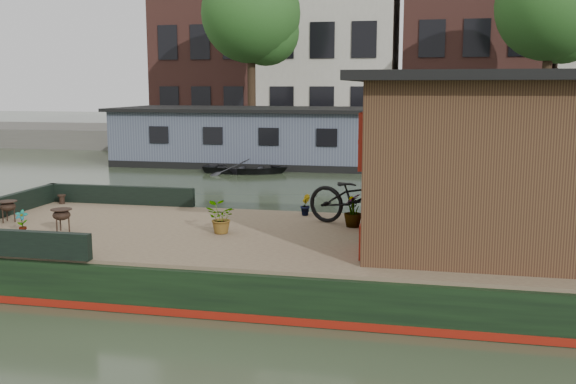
% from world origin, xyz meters
% --- Properties ---
extents(ground, '(120.00, 120.00, 0.00)m').
position_xyz_m(ground, '(0.00, 0.00, 0.00)').
color(ground, '#2B3521').
rests_on(ground, ground).
extents(houseboat_hull, '(14.01, 4.02, 0.60)m').
position_xyz_m(houseboat_hull, '(-1.33, 0.00, 0.27)').
color(houseboat_hull, black).
rests_on(houseboat_hull, ground).
extents(houseboat_deck, '(11.80, 3.80, 0.05)m').
position_xyz_m(houseboat_deck, '(0.00, 0.00, 0.62)').
color(houseboat_deck, '#7B694C').
rests_on(houseboat_deck, houseboat_hull).
extents(bow_bulwark, '(3.00, 4.00, 0.35)m').
position_xyz_m(bow_bulwark, '(-5.07, 0.00, 0.82)').
color(bow_bulwark, black).
rests_on(bow_bulwark, houseboat_deck).
extents(cabin, '(4.00, 3.50, 2.42)m').
position_xyz_m(cabin, '(2.19, 0.00, 1.88)').
color(cabin, '#311C13').
rests_on(cabin, houseboat_deck).
extents(bicycle, '(1.92, 1.21, 0.95)m').
position_xyz_m(bicycle, '(0.20, 0.87, 1.13)').
color(bicycle, black).
rests_on(bicycle, houseboat_deck).
extents(potted_plant_a, '(0.22, 0.18, 0.37)m').
position_xyz_m(potted_plant_a, '(-4.80, -0.73, 0.83)').
color(potted_plant_a, brown).
rests_on(potted_plant_a, houseboat_deck).
extents(potted_plant_b, '(0.20, 0.23, 0.37)m').
position_xyz_m(potted_plant_b, '(-0.82, 1.58, 0.83)').
color(potted_plant_b, brown).
rests_on(potted_plant_b, houseboat_deck).
extents(potted_plant_c, '(0.49, 0.44, 0.49)m').
position_xyz_m(potted_plant_c, '(-1.84, -0.09, 0.89)').
color(potted_plant_c, '#A1422E').
rests_on(potted_plant_c, houseboat_deck).
extents(potted_plant_d, '(0.36, 0.36, 0.54)m').
position_xyz_m(potted_plant_d, '(0.11, 0.81, 0.92)').
color(potted_plant_d, brown).
rests_on(potted_plant_d, houseboat_deck).
extents(brazier_front, '(0.38, 0.38, 0.36)m').
position_xyz_m(brazier_front, '(-4.27, -0.49, 0.83)').
color(brazier_front, black).
rests_on(brazier_front, houseboat_deck).
extents(brazier_rear, '(0.42, 0.42, 0.36)m').
position_xyz_m(brazier_rear, '(-5.54, -0.02, 0.83)').
color(brazier_rear, black).
rests_on(brazier_rear, houseboat_deck).
extents(bollard_port, '(0.16, 0.16, 0.18)m').
position_xyz_m(bollard_port, '(-5.60, 1.70, 0.74)').
color(bollard_port, black).
rests_on(bollard_port, houseboat_deck).
extents(bollard_stbd, '(0.17, 0.17, 0.20)m').
position_xyz_m(bollard_stbd, '(-3.56, -1.61, 0.75)').
color(bollard_stbd, black).
rests_on(bollard_stbd, houseboat_deck).
extents(dinghy, '(2.97, 2.19, 0.59)m').
position_xyz_m(dinghy, '(-4.69, 11.50, 0.30)').
color(dinghy, black).
rests_on(dinghy, ground).
extents(far_houseboat, '(20.40, 4.40, 2.11)m').
position_xyz_m(far_houseboat, '(0.00, 14.00, 0.97)').
color(far_houseboat, '#4B5464').
rests_on(far_houseboat, ground).
extents(quay, '(60.00, 6.00, 0.90)m').
position_xyz_m(quay, '(0.00, 20.50, 0.45)').
color(quay, '#47443F').
rests_on(quay, ground).
extents(tree_left, '(4.40, 4.40, 7.40)m').
position_xyz_m(tree_left, '(-6.36, 19.07, 5.89)').
color(tree_left, '#332316').
rests_on(tree_left, quay).
extents(tree_right, '(4.40, 4.40, 7.40)m').
position_xyz_m(tree_right, '(6.14, 19.07, 5.89)').
color(tree_right, '#332316').
rests_on(tree_right, quay).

